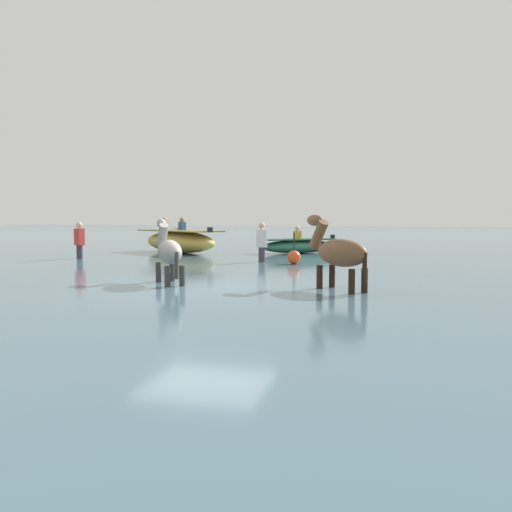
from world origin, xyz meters
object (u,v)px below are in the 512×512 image
Objects in this scene: horse_trailing_bay at (339,255)px; boat_mid_outer at (179,231)px; horse_lead_grey at (169,254)px; channel_buoy at (294,257)px; person_wading_close at (262,248)px; boat_far_inshore at (180,241)px; boat_far_offshore at (298,246)px; person_onlooker_left at (80,245)px.

boat_mid_outer is (-14.15, 25.75, -0.42)m from horse_trailing_bay.
channel_buoy is (1.65, 5.11, -0.42)m from horse_lead_grey.
horse_lead_grey is at bearing -67.53° from boat_mid_outer.
person_wading_close is at bearing 155.52° from channel_buoy.
horse_trailing_bay is 11.22m from boat_far_inshore.
boat_far_offshore is at bearing 84.48° from horse_lead_grey.
person_wading_close is (0.56, 5.61, -0.19)m from horse_lead_grey.
boat_far_inshore is at bearing 144.80° from channel_buoy.
boat_far_inshore is 5.02m from person_wading_close.
boat_far_inshore is at bearing -168.17° from boat_far_offshore.
horse_lead_grey is 9.33m from boat_far_inshore.
horse_trailing_bay is at bearing -61.21° from boat_mid_outer.
boat_far_offshore is 7.74m from person_onlooker_left.
boat_mid_outer is 23.91m from channel_buoy.
horse_trailing_bay reaches higher than boat_mid_outer.
person_wading_close is at bearing 84.34° from horse_lead_grey.
person_wading_close is at bearing 4.14° from person_onlooker_left.
horse_lead_grey is at bearing -107.86° from channel_buoy.
horse_trailing_bay is 2.06× the size of channel_buoy.
person_onlooker_left is at bearing -119.86° from boat_far_inshore.
horse_trailing_bay is 6.45m from person_wading_close.
boat_far_offshore is 3.22× the size of channel_buoy.
person_wading_close is at bearing 117.62° from horse_trailing_bay.
boat_far_inshore is (-3.42, 8.68, -0.19)m from horse_lead_grey.
channel_buoy is (7.08, -0.06, -0.23)m from person_onlooker_left.
horse_lead_grey is 5.64m from person_wading_close.
person_wading_close is (3.97, -3.07, 0.00)m from boat_far_inshore.
boat_far_inshore is 6.20m from channel_buoy.
boat_far_offshore is at bearing 84.67° from person_wading_close.
person_onlooker_left is at bearing 179.49° from channel_buoy.
horse_lead_grey reaches higher than person_wading_close.
boat_far_inshore is at bearing 60.14° from person_onlooker_left.
boat_far_offshore is 1.80× the size of person_wading_close.
horse_trailing_bay is at bearing -30.47° from person_onlooker_left.
boat_mid_outer is at bearing 119.12° from person_wading_close.
boat_far_inshore reaches higher than person_wading_close.
horse_lead_grey is 27.75m from boat_mid_outer.
channel_buoy is at bearing -35.20° from boat_far_inshore.
person_wading_close is 6.00m from person_onlooker_left.
horse_lead_grey reaches higher than boat_mid_outer.
person_onlooker_left is at bearing 149.53° from horse_trailing_bay.
boat_far_inshore is 2.48× the size of person_wading_close.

